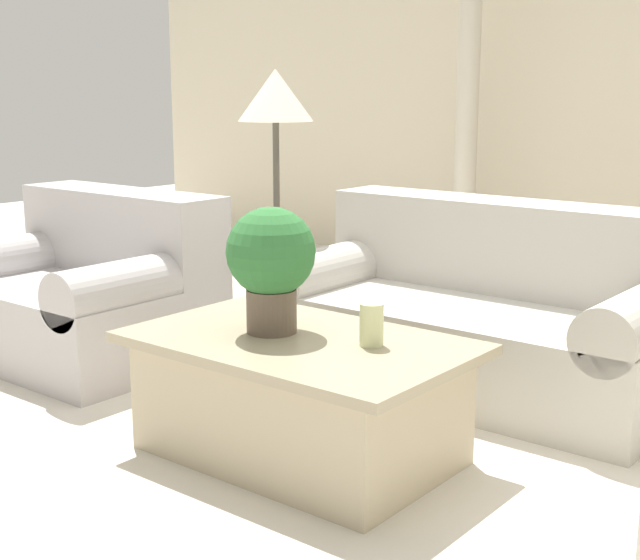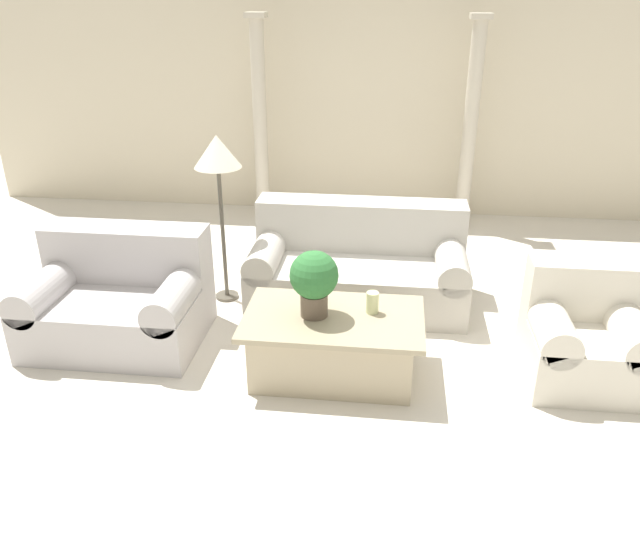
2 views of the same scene
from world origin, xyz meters
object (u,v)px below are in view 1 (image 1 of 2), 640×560
loveseat (88,290)px  floor_lamp (276,107)px  coffee_table (299,396)px  potted_plant (271,260)px  sofa_long (482,313)px

loveseat → floor_lamp: 1.41m
coffee_table → potted_plant: size_ratio=2.64×
potted_plant → floor_lamp: bearing=130.6°
sofa_long → floor_lamp: bearing=-173.9°
sofa_long → loveseat: same height
loveseat → floor_lamp: bearing=49.4°
loveseat → floor_lamp: size_ratio=0.89×
loveseat → coffee_table: (1.78, -0.35, -0.11)m
sofa_long → coffee_table: size_ratio=1.47×
sofa_long → floor_lamp: 1.56m
loveseat → potted_plant: bearing=-12.0°
loveseat → potted_plant: 1.73m
coffee_table → loveseat: bearing=168.9°
loveseat → potted_plant: potted_plant is taller
sofa_long → floor_lamp: floor_lamp is taller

